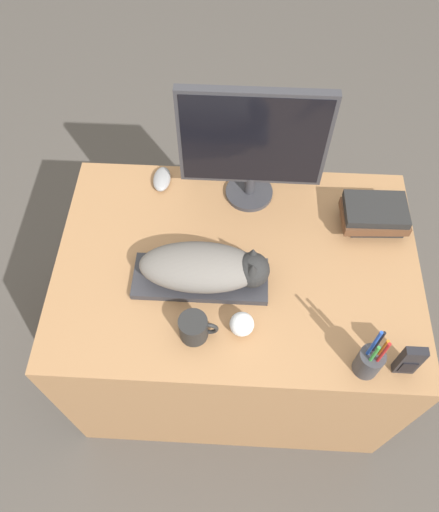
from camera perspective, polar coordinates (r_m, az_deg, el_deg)
name	(u,v)px	position (r m, az deg, el deg)	size (l,w,h in m)	color
ground_plane	(228,445)	(2.16, 1.00, -20.80)	(12.00, 12.00, 0.00)	#4C4742
desk	(234,315)	(1.92, 1.70, -6.75)	(1.16, 0.80, 0.77)	#9E7047
keyboard	(201,279)	(1.54, -2.18, -2.59)	(0.42, 0.15, 0.02)	#2D2D33
cat	(208,267)	(1.48, -1.28, -1.31)	(0.39, 0.17, 0.13)	#66605B
monitor	(253,143)	(1.57, 3.85, 12.73)	(0.46, 0.16, 0.44)	#333338
computer_mouse	(162,179)	(1.78, -6.61, 8.73)	(0.06, 0.11, 0.03)	gray
coffee_mug	(194,328)	(1.44, -2.89, -8.20)	(0.11, 0.08, 0.09)	black
pen_cup	(370,361)	(1.44, 16.77, -11.40)	(0.07, 0.07, 0.23)	#38383D
baseball	(242,324)	(1.45, 2.56, -7.79)	(0.07, 0.07, 0.07)	silver
phone	(409,361)	(1.46, 20.89, -11.12)	(0.06, 0.03, 0.14)	black
book_stack	(375,215)	(1.70, 17.36, 4.46)	(0.22, 0.15, 0.10)	black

